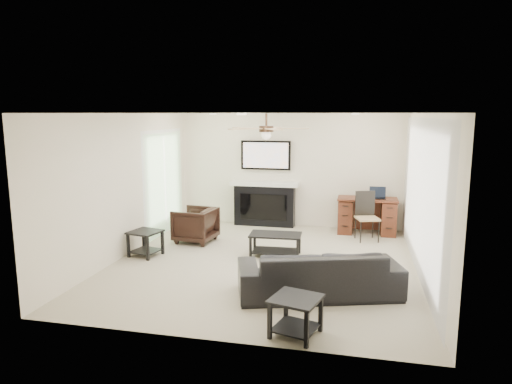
% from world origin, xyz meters
% --- Properties ---
extents(room_shell, '(5.50, 5.54, 2.52)m').
position_xyz_m(room_shell, '(0.19, 0.08, 1.68)').
color(room_shell, '#BCB597').
rests_on(room_shell, ground).
extents(sofa, '(2.38, 1.48, 0.65)m').
position_xyz_m(sofa, '(1.01, -1.17, 0.32)').
color(sofa, black).
rests_on(sofa, ground).
extents(armchair, '(0.83, 0.81, 0.68)m').
position_xyz_m(armchair, '(-1.59, 0.98, 0.34)').
color(armchair, black).
rests_on(armchair, ground).
extents(coffee_table, '(0.92, 0.54, 0.40)m').
position_xyz_m(coffee_table, '(0.11, 0.43, 0.20)').
color(coffee_table, black).
rests_on(coffee_table, ground).
extents(end_table_near, '(0.64, 0.64, 0.45)m').
position_xyz_m(end_table_near, '(0.86, -2.42, 0.23)').
color(end_table_near, black).
rests_on(end_table_near, ground).
extents(end_table_left, '(0.60, 0.60, 0.45)m').
position_xyz_m(end_table_left, '(-2.14, -0.07, 0.23)').
color(end_table_left, black).
rests_on(end_table_left, ground).
extents(fireplace_unit, '(1.52, 0.34, 1.91)m').
position_xyz_m(fireplace_unit, '(-0.53, 2.58, 0.95)').
color(fireplace_unit, black).
rests_on(fireplace_unit, ground).
extents(desk, '(1.22, 0.56, 0.76)m').
position_xyz_m(desk, '(1.70, 2.36, 0.38)').
color(desk, '#421810').
rests_on(desk, ground).
extents(desk_chair, '(0.53, 0.54, 0.97)m').
position_xyz_m(desk_chair, '(1.70, 1.81, 0.48)').
color(desk_chair, black).
rests_on(desk_chair, ground).
extents(laptop, '(0.33, 0.24, 0.23)m').
position_xyz_m(laptop, '(1.90, 2.34, 0.88)').
color(laptop, black).
rests_on(laptop, desk).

